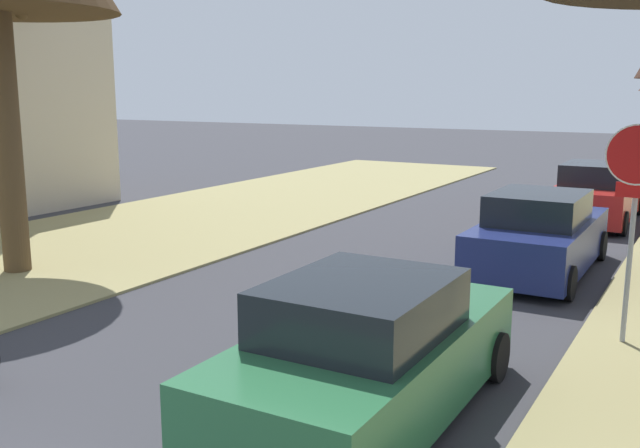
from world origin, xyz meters
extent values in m
cylinder|color=#9EA0A5|center=(4.19, 9.05, 1.17)|extent=(0.07, 0.22, 2.25)
cylinder|color=white|center=(4.19, 8.95, 2.62)|extent=(0.81, 0.13, 0.80)
cylinder|color=red|center=(4.19, 8.96, 2.62)|extent=(0.76, 0.13, 0.76)
cube|color=red|center=(4.19, 8.99, 2.15)|extent=(0.48, 0.08, 0.20)
cylinder|color=brown|center=(-6.40, 7.43, 2.44)|extent=(0.50, 0.50, 4.78)
cube|color=#28663D|center=(2.13, 5.26, 0.59)|extent=(1.83, 4.40, 0.85)
cube|color=black|center=(2.13, 5.04, 1.29)|extent=(1.61, 2.03, 0.56)
cylinder|color=black|center=(1.27, 6.91, 0.30)|extent=(0.20, 0.60, 0.60)
cylinder|color=black|center=(3.01, 6.91, 0.30)|extent=(0.20, 0.60, 0.60)
cylinder|color=black|center=(1.26, 3.61, 0.30)|extent=(0.20, 0.60, 0.60)
cube|color=navy|center=(2.25, 12.41, 0.59)|extent=(1.83, 4.40, 0.85)
cube|color=black|center=(2.25, 12.19, 1.29)|extent=(1.61, 2.03, 0.56)
cylinder|color=black|center=(1.38, 14.06, 0.30)|extent=(0.20, 0.60, 0.60)
cylinder|color=black|center=(3.12, 14.06, 0.30)|extent=(0.20, 0.60, 0.60)
cylinder|color=black|center=(1.37, 10.76, 0.30)|extent=(0.20, 0.60, 0.60)
cylinder|color=black|center=(3.11, 10.76, 0.30)|extent=(0.20, 0.60, 0.60)
cube|color=red|center=(2.33, 18.59, 0.59)|extent=(1.83, 4.40, 0.85)
cube|color=black|center=(2.33, 18.37, 1.29)|extent=(1.61, 2.03, 0.56)
cylinder|color=black|center=(1.46, 20.25, 0.30)|extent=(0.20, 0.60, 0.60)
cylinder|color=black|center=(3.20, 20.24, 0.30)|extent=(0.20, 0.60, 0.60)
cylinder|color=black|center=(1.46, 16.95, 0.30)|extent=(0.20, 0.60, 0.60)
cylinder|color=black|center=(3.20, 16.94, 0.30)|extent=(0.20, 0.60, 0.60)
camera|label=1|loc=(5.18, -1.13, 3.45)|focal=39.77mm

